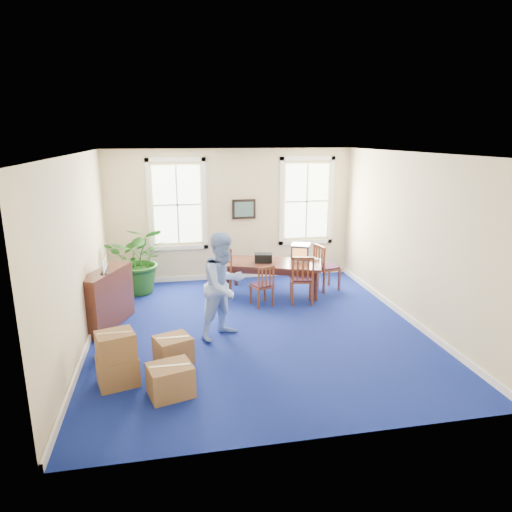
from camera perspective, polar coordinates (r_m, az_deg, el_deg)
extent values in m
plane|color=navy|center=(8.60, 0.10, -9.13)|extent=(6.50, 6.50, 0.00)
plane|color=white|center=(7.86, 0.12, 12.71)|extent=(6.50, 6.50, 0.00)
plane|color=beige|center=(11.23, -3.08, 5.11)|extent=(6.50, 0.00, 6.50)
plane|color=beige|center=(5.07, 7.20, -7.18)|extent=(6.50, 0.00, 6.50)
plane|color=beige|center=(8.08, -21.26, 0.26)|extent=(0.00, 6.50, 6.50)
plane|color=beige|center=(9.13, 18.94, 2.06)|extent=(0.00, 6.50, 6.50)
cube|color=white|center=(11.56, -2.95, -2.46)|extent=(6.00, 0.04, 0.12)
cube|color=white|center=(8.57, -20.09, -9.74)|extent=(0.04, 6.50, 0.12)
cube|color=white|center=(9.55, 18.01, -6.99)|extent=(0.04, 6.50, 0.12)
cube|color=white|center=(10.53, 7.17, -0.38)|extent=(0.20, 0.23, 0.05)
cube|color=black|center=(10.26, 0.92, -0.24)|extent=(0.43, 0.31, 0.20)
imported|color=#8DB2F7|center=(8.00, -4.01, -3.73)|extent=(1.17, 1.13, 1.90)
cube|color=#4B231A|center=(9.00, -18.15, -5.13)|extent=(0.89, 1.41, 1.07)
imported|color=#1C5117|center=(10.63, -14.33, -0.41)|extent=(1.54, 1.39, 1.56)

